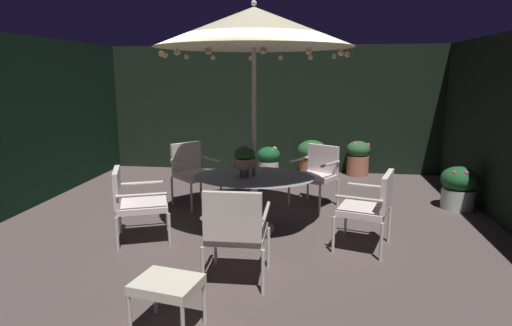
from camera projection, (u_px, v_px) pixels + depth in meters
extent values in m
cube|color=#584A47|center=(247.00, 227.00, 5.93)|extent=(7.44, 7.54, 0.02)
cube|color=black|center=(273.00, 109.00, 9.18)|extent=(7.44, 0.30, 2.60)
cylinder|color=beige|center=(254.00, 229.00, 5.78)|extent=(0.55, 0.55, 0.03)
cylinder|color=beige|center=(254.00, 204.00, 5.71)|extent=(0.09, 0.09, 0.71)
ellipsoid|color=#8C959A|center=(254.00, 177.00, 5.63)|extent=(1.57, 1.21, 0.03)
cylinder|color=silver|center=(254.00, 136.00, 5.52)|extent=(0.06, 0.06, 2.51)
cone|color=beige|center=(254.00, 27.00, 5.25)|extent=(2.44, 2.44, 0.48)
sphere|color=silver|center=(254.00, 3.00, 5.20)|extent=(0.07, 0.07, 0.07)
sphere|color=#F9DB8C|center=(347.00, 54.00, 5.13)|extent=(0.07, 0.07, 0.07)
sphere|color=#F9DB8C|center=(334.00, 56.00, 5.70)|extent=(0.07, 0.07, 0.07)
sphere|color=#F9DB8C|center=(310.00, 57.00, 6.10)|extent=(0.07, 0.07, 0.07)
sphere|color=#F9DB8C|center=(281.00, 58.00, 6.35)|extent=(0.07, 0.07, 0.07)
sphere|color=#F9DB8C|center=(251.00, 58.00, 6.42)|extent=(0.07, 0.07, 0.07)
sphere|color=#F9DB8C|center=(213.00, 58.00, 6.25)|extent=(0.07, 0.07, 0.07)
sphere|color=#F9DB8C|center=(186.00, 57.00, 5.94)|extent=(0.07, 0.07, 0.07)
sphere|color=#F9DB8C|center=(165.00, 55.00, 5.45)|extent=(0.07, 0.07, 0.07)
sphere|color=#F9DB8C|center=(161.00, 54.00, 4.93)|extent=(0.07, 0.07, 0.07)
sphere|color=#F9DB8C|center=(177.00, 52.00, 4.55)|extent=(0.07, 0.07, 0.07)
sphere|color=#F9DB8C|center=(209.00, 51.00, 4.31)|extent=(0.07, 0.07, 0.07)
sphere|color=#F9DB8C|center=(263.00, 50.00, 4.23)|extent=(0.07, 0.07, 0.07)
sphere|color=#F9DB8C|center=(309.00, 51.00, 4.37)|extent=(0.07, 0.07, 0.07)
sphere|color=#F9DB8C|center=(341.00, 53.00, 4.75)|extent=(0.07, 0.07, 0.07)
cylinder|color=tan|center=(244.00, 172.00, 5.56)|extent=(0.12, 0.12, 0.12)
cylinder|color=tan|center=(244.00, 163.00, 5.54)|extent=(0.27, 0.27, 0.12)
ellipsoid|color=#24541C|center=(244.00, 154.00, 5.51)|extent=(0.26, 0.26, 0.16)
sphere|color=#B63186|center=(244.00, 149.00, 5.50)|extent=(0.09, 0.09, 0.09)
cylinder|color=beige|center=(333.00, 235.00, 5.00)|extent=(0.04, 0.04, 0.44)
cylinder|color=beige|center=(346.00, 219.00, 5.54)|extent=(0.04, 0.04, 0.44)
cylinder|color=beige|center=(381.00, 242.00, 4.78)|extent=(0.04, 0.04, 0.44)
cylinder|color=beige|center=(389.00, 225.00, 5.33)|extent=(0.04, 0.04, 0.44)
cube|color=silver|center=(363.00, 209.00, 5.11)|extent=(0.68, 0.72, 0.07)
cube|color=silver|center=(387.00, 192.00, 4.96)|extent=(0.23, 0.58, 0.42)
cylinder|color=beige|center=(359.00, 199.00, 4.79)|extent=(0.51, 0.18, 0.04)
cylinder|color=beige|center=(369.00, 186.00, 5.34)|extent=(0.51, 0.18, 0.04)
cylinder|color=silver|center=(320.00, 200.00, 6.41)|extent=(0.04, 0.04, 0.42)
cylinder|color=silver|center=(289.00, 193.00, 6.77)|extent=(0.04, 0.04, 0.42)
cylinder|color=silver|center=(338.00, 192.00, 6.80)|extent=(0.04, 0.04, 0.42)
cylinder|color=silver|center=(308.00, 186.00, 7.16)|extent=(0.04, 0.04, 0.42)
cube|color=silver|center=(314.00, 177.00, 6.73)|extent=(0.75, 0.73, 0.07)
cube|color=silver|center=(323.00, 159.00, 6.87)|extent=(0.49, 0.35, 0.44)
cylinder|color=silver|center=(330.00, 164.00, 6.50)|extent=(0.31, 0.44, 0.04)
cylinder|color=silver|center=(299.00, 159.00, 6.86)|extent=(0.31, 0.44, 0.04)
cylinder|color=beige|center=(221.00, 193.00, 6.75)|extent=(0.04, 0.04, 0.45)
cylinder|color=beige|center=(192.00, 199.00, 6.41)|extent=(0.04, 0.04, 0.45)
cylinder|color=beige|center=(201.00, 185.00, 7.18)|extent=(0.04, 0.04, 0.45)
cylinder|color=beige|center=(172.00, 191.00, 6.85)|extent=(0.04, 0.04, 0.45)
cube|color=silver|center=(196.00, 176.00, 6.74)|extent=(0.77, 0.77, 0.07)
cube|color=silver|center=(186.00, 157.00, 6.90)|extent=(0.39, 0.42, 0.45)
cylinder|color=beige|center=(210.00, 159.00, 6.86)|extent=(0.43, 0.40, 0.04)
cylinder|color=beige|center=(180.00, 163.00, 6.53)|extent=(0.43, 0.40, 0.04)
cylinder|color=beige|center=(167.00, 215.00, 5.75)|extent=(0.04, 0.04, 0.41)
cylinder|color=beige|center=(169.00, 230.00, 5.20)|extent=(0.04, 0.04, 0.41)
cylinder|color=beige|center=(120.00, 218.00, 5.61)|extent=(0.04, 0.04, 0.41)
cylinder|color=beige|center=(117.00, 234.00, 5.06)|extent=(0.04, 0.04, 0.41)
cube|color=silver|center=(143.00, 205.00, 5.35)|extent=(0.75, 0.74, 0.07)
cube|color=silver|center=(117.00, 187.00, 5.24)|extent=(0.26, 0.54, 0.43)
cylinder|color=beige|center=(142.00, 183.00, 5.59)|extent=(0.54, 0.24, 0.04)
cylinder|color=beige|center=(142.00, 195.00, 5.04)|extent=(0.54, 0.24, 0.04)
cylinder|color=silver|center=(215.00, 245.00, 4.68)|extent=(0.04, 0.04, 0.45)
cylinder|color=silver|center=(268.00, 248.00, 4.61)|extent=(0.04, 0.04, 0.45)
cylinder|color=silver|center=(203.00, 269.00, 4.11)|extent=(0.04, 0.04, 0.45)
cylinder|color=silver|center=(263.00, 273.00, 4.04)|extent=(0.04, 0.04, 0.45)
cube|color=beige|center=(237.00, 234.00, 4.31)|extent=(0.57, 0.58, 0.07)
cube|color=beige|center=(232.00, 217.00, 3.98)|extent=(0.55, 0.07, 0.47)
cylinder|color=silver|center=(208.00, 209.00, 4.29)|extent=(0.05, 0.56, 0.04)
cylinder|color=silver|center=(266.00, 211.00, 4.23)|extent=(0.05, 0.56, 0.04)
cylinder|color=beige|center=(155.00, 294.00, 3.74)|extent=(0.03, 0.03, 0.36)
cylinder|color=beige|center=(205.00, 303.00, 3.59)|extent=(0.03, 0.03, 0.36)
cylinder|color=beige|center=(130.00, 317.00, 3.39)|extent=(0.03, 0.03, 0.36)
cube|color=beige|center=(167.00, 285.00, 3.45)|extent=(0.57, 0.49, 0.08)
cylinder|color=#B2694E|center=(358.00, 165.00, 8.83)|extent=(0.44, 0.44, 0.40)
ellipsoid|color=#2D5C33|center=(358.00, 149.00, 8.77)|extent=(0.47, 0.47, 0.33)
sphere|color=red|center=(368.00, 145.00, 8.77)|extent=(0.09, 0.09, 0.09)
sphere|color=#DE333E|center=(360.00, 147.00, 8.93)|extent=(0.07, 0.07, 0.07)
sphere|color=red|center=(357.00, 148.00, 8.87)|extent=(0.07, 0.07, 0.07)
sphere|color=red|center=(352.00, 144.00, 8.77)|extent=(0.08, 0.08, 0.08)
sphere|color=#CB3C36|center=(355.00, 144.00, 8.67)|extent=(0.10, 0.10, 0.10)
sphere|color=red|center=(362.00, 147.00, 8.66)|extent=(0.10, 0.10, 0.10)
cylinder|color=#A86440|center=(312.00, 167.00, 8.77)|extent=(0.49, 0.49, 0.36)
ellipsoid|color=#2A592D|center=(312.00, 150.00, 8.70)|extent=(0.59, 0.59, 0.41)
sphere|color=#D55D7D|center=(319.00, 145.00, 8.64)|extent=(0.09, 0.09, 0.09)
sphere|color=#E5566B|center=(316.00, 145.00, 8.82)|extent=(0.09, 0.09, 0.09)
sphere|color=#DE5379|center=(306.00, 143.00, 8.76)|extent=(0.08, 0.08, 0.08)
sphere|color=#E95A72|center=(305.00, 144.00, 8.65)|extent=(0.06, 0.06, 0.06)
sphere|color=#EB5C62|center=(313.00, 148.00, 8.54)|extent=(0.09, 0.09, 0.09)
cylinder|color=beige|center=(269.00, 168.00, 8.83)|extent=(0.40, 0.40, 0.29)
ellipsoid|color=#165427|center=(269.00, 155.00, 8.77)|extent=(0.46, 0.46, 0.33)
sphere|color=#EECB49|center=(275.00, 152.00, 8.72)|extent=(0.09, 0.09, 0.09)
sphere|color=#F0BC55|center=(274.00, 149.00, 8.87)|extent=(0.11, 0.11, 0.11)
sphere|color=#EECA5A|center=(267.00, 153.00, 8.88)|extent=(0.07, 0.07, 0.07)
sphere|color=#E1BD56|center=(263.00, 154.00, 8.77)|extent=(0.09, 0.09, 0.09)
sphere|color=gold|center=(265.00, 152.00, 8.68)|extent=(0.11, 0.11, 0.11)
sphere|color=#EBC04E|center=(272.00, 151.00, 8.64)|extent=(0.07, 0.07, 0.07)
cylinder|color=silver|center=(458.00, 199.00, 6.67)|extent=(0.49, 0.49, 0.31)
ellipsoid|color=#1C5428|center=(460.00, 179.00, 6.61)|extent=(0.55, 0.55, 0.38)
sphere|color=#BA397E|center=(471.00, 173.00, 6.56)|extent=(0.08, 0.08, 0.08)
sphere|color=#A74072|center=(458.00, 173.00, 6.76)|extent=(0.06, 0.06, 0.06)
sphere|color=#AC2A80|center=(446.00, 174.00, 6.76)|extent=(0.08, 0.08, 0.08)
sphere|color=#BF3877|center=(454.00, 173.00, 6.47)|extent=(0.06, 0.06, 0.06)
sphere|color=#AD337C|center=(466.00, 173.00, 6.41)|extent=(0.08, 0.08, 0.08)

